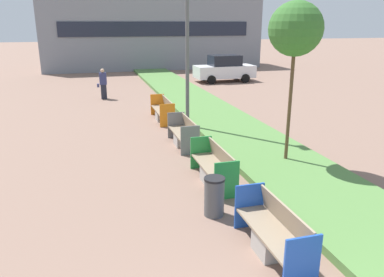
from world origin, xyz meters
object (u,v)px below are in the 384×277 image
(bench_grey_frame, at_px, (184,135))
(pedestrian_walking, at_px, (103,84))
(sapling_tree_near, at_px, (296,30))
(bench_blue_frame, at_px, (273,236))
(bench_green_frame, at_px, (214,169))
(street_lamp_post, at_px, (187,3))
(parked_car_distant, at_px, (224,69))
(litter_bin, at_px, (214,196))
(bench_orange_frame, at_px, (163,112))

(bench_grey_frame, relative_size, pedestrian_walking, 1.21)
(bench_grey_frame, xyz_separation_m, sapling_tree_near, (2.47, -2.53, 3.47))
(bench_grey_frame, distance_m, sapling_tree_near, 4.96)
(bench_blue_frame, xyz_separation_m, sapling_tree_near, (2.47, 4.00, 3.47))
(bench_green_frame, xyz_separation_m, pedestrian_walking, (-2.22, 12.36, 0.47))
(bench_grey_frame, height_order, street_lamp_post, street_lamp_post)
(bench_green_frame, bearing_deg, bench_blue_frame, -90.02)
(bench_green_frame, relative_size, pedestrian_walking, 1.28)
(sapling_tree_near, height_order, parked_car_distant, sapling_tree_near)
(bench_green_frame, distance_m, sapling_tree_near, 4.31)
(bench_blue_frame, relative_size, pedestrian_walking, 1.23)
(litter_bin, height_order, parked_car_distant, parked_car_distant)
(sapling_tree_near, bearing_deg, litter_bin, -142.15)
(litter_bin, bearing_deg, bench_green_frame, 71.54)
(bench_orange_frame, bearing_deg, parked_car_distant, 56.91)
(bench_grey_frame, xyz_separation_m, bench_orange_frame, (0.00, 3.61, 0.01))
(bench_green_frame, distance_m, bench_grey_frame, 3.19)
(bench_orange_frame, bearing_deg, bench_grey_frame, -90.05)
(bench_orange_frame, height_order, pedestrian_walking, pedestrian_walking)
(bench_green_frame, height_order, street_lamp_post, street_lamp_post)
(bench_orange_frame, bearing_deg, bench_green_frame, -90.01)
(bench_orange_frame, relative_size, sapling_tree_near, 0.49)
(parked_car_distant, bearing_deg, street_lamp_post, -117.61)
(bench_grey_frame, height_order, parked_car_distant, parked_car_distant)
(bench_orange_frame, height_order, street_lamp_post, street_lamp_post)
(litter_bin, bearing_deg, bench_blue_frame, -71.09)
(street_lamp_post, relative_size, parked_car_distant, 2.03)
(street_lamp_post, bearing_deg, sapling_tree_near, -66.86)
(street_lamp_post, distance_m, parked_car_distant, 13.51)
(bench_orange_frame, relative_size, street_lamp_post, 0.26)
(bench_orange_frame, bearing_deg, sapling_tree_near, -68.12)
(bench_orange_frame, relative_size, litter_bin, 2.59)
(bench_blue_frame, height_order, bench_orange_frame, same)
(bench_orange_frame, bearing_deg, bench_blue_frame, -90.02)
(bench_green_frame, bearing_deg, litter_bin, -108.46)
(bench_grey_frame, bearing_deg, pedestrian_walking, 103.62)
(bench_blue_frame, xyz_separation_m, parked_car_distant, (6.40, 19.95, 0.55))
(bench_green_frame, distance_m, parked_car_distant, 17.81)
(street_lamp_post, height_order, parked_car_distant, street_lamp_post)
(bench_grey_frame, relative_size, litter_bin, 2.29)
(bench_blue_frame, relative_size, parked_car_distant, 0.48)
(sapling_tree_near, relative_size, pedestrian_walking, 2.78)
(bench_green_frame, relative_size, bench_grey_frame, 1.06)
(bench_blue_frame, height_order, bench_green_frame, same)
(sapling_tree_near, relative_size, parked_car_distant, 1.08)
(bench_orange_frame, xyz_separation_m, parked_car_distant, (6.40, 9.81, 0.54))
(bench_orange_frame, bearing_deg, litter_bin, -93.82)
(bench_green_frame, distance_m, pedestrian_walking, 12.56)
(sapling_tree_near, xyz_separation_m, parked_car_distant, (3.93, 15.95, -2.92))
(litter_bin, bearing_deg, pedestrian_walking, 96.73)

